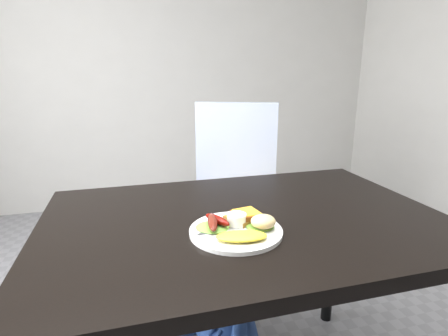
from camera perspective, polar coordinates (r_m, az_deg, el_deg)
room_back_panel at (r=3.20m, az=-10.11°, el=18.23°), size 4.00×0.04×2.70m
dining_table at (r=1.08m, az=3.52°, el=-8.79°), size 1.20×0.80×0.04m
dining_chair at (r=1.93m, az=3.80°, el=-6.72°), size 0.63×0.63×0.06m
person at (r=1.74m, az=-12.34°, el=1.14°), size 0.64×0.54×1.51m
plate at (r=0.96m, az=1.94°, el=-10.28°), size 0.25×0.25×0.01m
lettuce_left at (r=0.96m, az=-1.88°, el=-9.61°), size 0.12×0.11×0.01m
lettuce_right at (r=0.97m, az=5.91°, el=-9.45°), size 0.09×0.08×0.01m
omelette at (r=0.90m, az=2.91°, el=-11.05°), size 0.14×0.08×0.02m
sausage_a at (r=0.95m, az=-1.90°, el=-8.80°), size 0.05×0.11×0.03m
sausage_b at (r=0.96m, az=-1.11°, el=-8.43°), size 0.07×0.10×0.02m
ramekin at (r=0.97m, az=2.07°, el=-8.37°), size 0.06×0.06×0.03m
toast_a at (r=1.01m, az=3.03°, el=-8.18°), size 0.11×0.11×0.01m
toast_b at (r=1.00m, az=3.71°, el=-7.55°), size 0.08×0.08×0.01m
potato_salad at (r=0.95m, az=6.42°, el=-8.66°), size 0.08×0.08×0.04m
fork at (r=0.94m, az=-0.13°, el=-10.17°), size 0.14×0.03×0.00m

